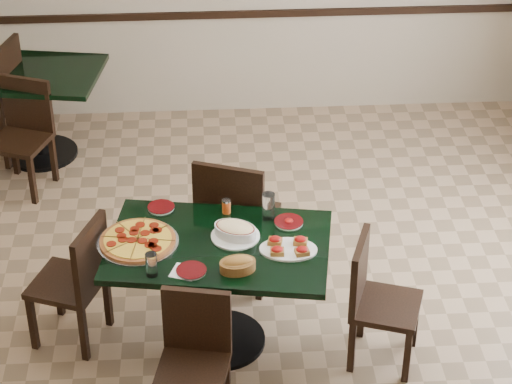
{
  "coord_description": "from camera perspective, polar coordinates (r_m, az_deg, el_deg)",
  "views": [
    {
      "loc": [
        -0.29,
        -5.07,
        4.15
      ],
      "look_at": [
        0.02,
        0.0,
        0.89
      ],
      "focal_mm": 70.0,
      "sensor_mm": 36.0,
      "label": 1
    }
  ],
  "objects": [
    {
      "name": "chair_far",
      "position": [
        6.42,
        -1.25,
        -1.34
      ],
      "size": [
        0.59,
        0.59,
        0.98
      ],
      "rotation": [
        0.0,
        0.0,
        2.8
      ],
      "color": "black",
      "rests_on": "floor"
    },
    {
      "name": "bread_basket",
      "position": [
        5.6,
        -1.06,
        -4.16
      ],
      "size": [
        0.23,
        0.17,
        0.09
      ],
      "rotation": [
        0.0,
        0.0,
        0.17
      ],
      "color": "brown",
      "rests_on": "main_table"
    },
    {
      "name": "back_table",
      "position": [
        8.1,
        -12.51,
        5.3
      ],
      "size": [
        1.16,
        0.92,
        0.75
      ],
      "rotation": [
        0.0,
        0.0,
        -0.16
      ],
      "color": "black",
      "rests_on": "floor"
    },
    {
      "name": "water_glass_a",
      "position": [
        6.0,
        0.72,
        -0.8
      ],
      "size": [
        0.08,
        0.08,
        0.17
      ],
      "primitive_type": "cylinder",
      "color": "silver",
      "rests_on": "main_table"
    },
    {
      "name": "room_shell",
      "position": [
        7.53,
        6.89,
        9.17
      ],
      "size": [
        5.5,
        5.5,
        5.5
      ],
      "color": "silver",
      "rests_on": "floor"
    },
    {
      "name": "back_chair_near",
      "position": [
        7.75,
        -13.14,
        3.53
      ],
      "size": [
        0.52,
        0.52,
        0.86
      ],
      "rotation": [
        0.0,
        0.0,
        -0.37
      ],
      "color": "black",
      "rests_on": "floor"
    },
    {
      "name": "main_table",
      "position": [
        5.94,
        -2.11,
        -4.4
      ],
      "size": [
        1.41,
        1.03,
        0.75
      ],
      "rotation": [
        0.0,
        0.0,
        -0.17
      ],
      "color": "black",
      "rests_on": "floor"
    },
    {
      "name": "side_plate_far_r",
      "position": [
        6.0,
        1.88,
        -1.71
      ],
      "size": [
        0.18,
        0.18,
        0.03
      ],
      "rotation": [
        0.0,
        0.0,
        0.17
      ],
      "color": "silver",
      "rests_on": "main_table"
    },
    {
      "name": "napkin_setting",
      "position": [
        5.62,
        -4.11,
        -4.57
      ],
      "size": [
        0.18,
        0.18,
        0.01
      ],
      "rotation": [
        0.0,
        0.0,
        -0.36
      ],
      "color": "white",
      "rests_on": "main_table"
    },
    {
      "name": "chair_left",
      "position": [
        6.11,
        -10.14,
        -4.8
      ],
      "size": [
        0.52,
        0.52,
        0.86
      ],
      "rotation": [
        0.0,
        0.0,
        -1.94
      ],
      "color": "black",
      "rests_on": "floor"
    },
    {
      "name": "chair_near",
      "position": [
        5.54,
        -3.53,
        -9.2
      ],
      "size": [
        0.45,
        0.45,
        0.82
      ],
      "rotation": [
        0.0,
        0.0,
        -0.2
      ],
      "color": "black",
      "rests_on": "floor"
    },
    {
      "name": "water_glass_b",
      "position": [
        5.57,
        -5.99,
        -4.15
      ],
      "size": [
        0.07,
        0.07,
        0.14
      ],
      "primitive_type": "cylinder",
      "color": "silver",
      "rests_on": "main_table"
    },
    {
      "name": "side_plate_near",
      "position": [
        5.62,
        -3.72,
        -4.5
      ],
      "size": [
        0.17,
        0.17,
        0.02
      ],
      "rotation": [
        0.0,
        0.0,
        -0.09
      ],
      "color": "silver",
      "rests_on": "main_table"
    },
    {
      "name": "side_plate_far_l",
      "position": [
        6.16,
        -5.45,
        -0.87
      ],
      "size": [
        0.17,
        0.17,
        0.02
      ],
      "rotation": [
        0.0,
        0.0,
        -0.42
      ],
      "color": "silver",
      "rests_on": "main_table"
    },
    {
      "name": "pepperoni_pizza",
      "position": [
        5.86,
        -6.77,
        -2.77
      ],
      "size": [
        0.48,
        0.48,
        0.04
      ],
      "rotation": [
        0.0,
        0.0,
        -0.17
      ],
      "color": "#B9BAC0",
      "rests_on": "main_table"
    },
    {
      "name": "bruschetta_platter",
      "position": [
        5.76,
        1.86,
        -3.17
      ],
      "size": [
        0.36,
        0.27,
        0.05
      ],
      "rotation": [
        0.0,
        0.0,
        -0.11
      ],
      "color": "silver",
      "rests_on": "main_table"
    },
    {
      "name": "lasagna_casserole",
      "position": [
        5.86,
        -1.19,
        -2.22
      ],
      "size": [
        0.31,
        0.29,
        0.09
      ],
      "rotation": [
        0.0,
        0.0,
        -0.48
      ],
      "color": "silver",
      "rests_on": "main_table"
    },
    {
      "name": "floor",
      "position": [
        6.55,
        -0.2,
        -6.55
      ],
      "size": [
        5.5,
        5.5,
        0.0
      ],
      "primitive_type": "plane",
      "color": "#8C6F50",
      "rests_on": "ground"
    },
    {
      "name": "pepper_shaker",
      "position": [
        6.07,
        -1.71,
        -0.81
      ],
      "size": [
        0.05,
        0.05,
        0.09
      ],
      "color": "#D64916",
      "rests_on": "main_table"
    },
    {
      "name": "chair_right",
      "position": [
        5.94,
        6.78,
        -5.91
      ],
      "size": [
        0.49,
        0.49,
        0.83
      ],
      "rotation": [
        0.0,
        0.0,
        1.24
      ],
      "color": "black",
      "rests_on": "floor"
    }
  ]
}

